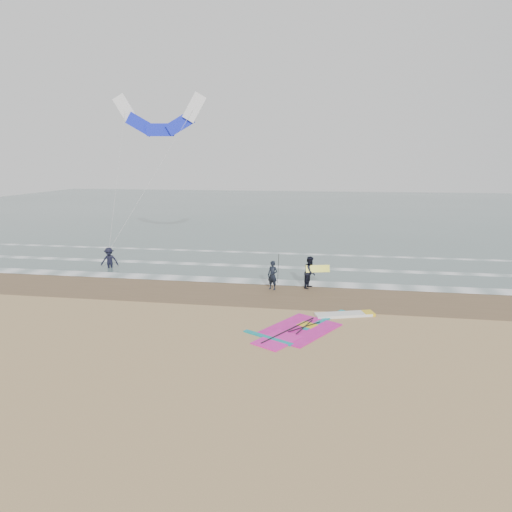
% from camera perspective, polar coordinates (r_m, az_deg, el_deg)
% --- Properties ---
extents(ground, '(120.00, 120.00, 0.00)m').
position_cam_1_polar(ground, '(18.49, -0.99, -9.91)').
color(ground, tan).
rests_on(ground, ground).
extents(sea_water, '(120.00, 80.00, 0.02)m').
position_cam_1_polar(sea_water, '(65.32, 6.67, 5.76)').
color(sea_water, '#47605E').
rests_on(sea_water, ground).
extents(wet_sand_band, '(120.00, 5.00, 0.01)m').
position_cam_1_polar(wet_sand_band, '(24.09, 1.60, -4.68)').
color(wet_sand_band, brown).
rests_on(wet_sand_band, ground).
extents(foam_waterline, '(120.00, 9.15, 0.02)m').
position_cam_1_polar(foam_waterline, '(28.34, 2.83, -2.10)').
color(foam_waterline, white).
rests_on(foam_waterline, ground).
extents(windsurf_rig, '(5.50, 5.21, 0.13)m').
position_cam_1_polar(windsurf_rig, '(19.62, 7.13, -8.59)').
color(windsurf_rig, white).
rests_on(windsurf_rig, ground).
extents(person_standing, '(0.68, 0.58, 1.58)m').
position_cam_1_polar(person_standing, '(24.60, 2.08, -2.43)').
color(person_standing, black).
rests_on(person_standing, ground).
extents(person_walking, '(0.92, 1.03, 1.76)m').
position_cam_1_polar(person_walking, '(25.07, 6.80, -2.02)').
color(person_walking, black).
rests_on(person_walking, ground).
extents(person_wading, '(1.23, 0.88, 1.73)m').
position_cam_1_polar(person_wading, '(30.86, -17.89, 0.07)').
color(person_wading, black).
rests_on(person_wading, ground).
extents(held_pole, '(0.17, 0.86, 1.82)m').
position_cam_1_polar(held_pole, '(24.47, 2.79, -1.62)').
color(held_pole, black).
rests_on(held_pole, ground).
extents(carried_kiteboard, '(1.30, 0.51, 0.39)m').
position_cam_1_polar(carried_kiteboard, '(24.91, 7.72, -1.59)').
color(carried_kiteboard, yellow).
rests_on(carried_kiteboard, ground).
extents(surf_kite, '(6.73, 4.90, 10.32)m').
position_cam_1_polar(surf_kite, '(33.78, -11.96, 16.38)').
color(surf_kite, white).
rests_on(surf_kite, ground).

